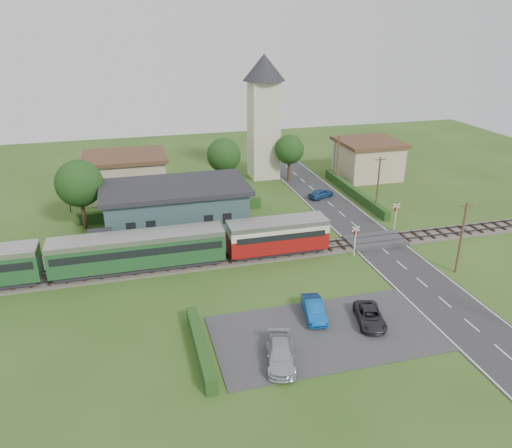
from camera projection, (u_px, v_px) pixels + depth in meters
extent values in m
plane|color=#2D4C19|center=(292.00, 262.00, 49.01)|extent=(120.00, 120.00, 0.00)
cube|color=#4C443D|center=(286.00, 252.00, 50.75)|extent=(76.00, 3.20, 0.20)
cube|color=#3F3F47|center=(288.00, 253.00, 49.99)|extent=(76.00, 0.08, 0.15)
cube|color=#3F3F47|center=(284.00, 247.00, 51.27)|extent=(76.00, 0.08, 0.15)
cube|color=#28282B|center=(384.00, 250.00, 51.40)|extent=(6.00, 70.00, 0.05)
cube|color=#333335|center=(325.00, 333.00, 37.94)|extent=(17.00, 9.00, 0.08)
cube|color=#333335|center=(375.00, 241.00, 53.10)|extent=(6.20, 3.40, 0.45)
cube|color=gray|center=(184.00, 249.00, 51.16)|extent=(30.00, 3.00, 0.45)
cube|color=beige|center=(101.00, 245.00, 48.69)|extent=(2.00, 2.00, 2.40)
cube|color=#232328|center=(99.00, 233.00, 48.20)|extent=(2.30, 2.30, 0.15)
cube|color=#345154|center=(176.00, 210.00, 55.49)|extent=(15.00, 8.00, 4.80)
cube|color=#232328|center=(174.00, 187.00, 54.47)|extent=(16.00, 9.00, 0.50)
cube|color=#232328|center=(181.00, 234.00, 52.48)|extent=(1.20, 0.12, 2.20)
cube|color=black|center=(131.00, 228.00, 50.78)|extent=(1.00, 0.12, 1.20)
cube|color=black|center=(151.00, 226.00, 51.26)|extent=(1.00, 0.12, 1.20)
cube|color=black|center=(209.00, 220.00, 52.69)|extent=(1.00, 0.12, 1.20)
cube|color=black|center=(227.00, 218.00, 53.17)|extent=(1.00, 0.12, 1.20)
cube|color=#232328|center=(277.00, 249.00, 50.34)|extent=(9.00, 2.20, 0.50)
cube|color=maroon|center=(277.00, 240.00, 49.95)|extent=(10.00, 2.80, 1.80)
cube|color=beige|center=(278.00, 229.00, 49.47)|extent=(10.00, 2.82, 0.90)
cube|color=black|center=(278.00, 232.00, 49.61)|extent=(9.00, 2.88, 0.60)
cube|color=#959595|center=(278.00, 223.00, 49.22)|extent=(10.00, 2.90, 0.45)
cube|color=#232328|center=(140.00, 265.00, 47.08)|extent=(15.20, 2.20, 0.50)
cube|color=#1D4924|center=(138.00, 251.00, 46.50)|extent=(16.00, 2.80, 2.60)
cube|color=black|center=(138.00, 247.00, 46.35)|extent=(15.40, 2.86, 0.70)
cube|color=#959595|center=(137.00, 237.00, 45.96)|extent=(16.00, 2.90, 0.50)
cube|color=beige|center=(264.00, 130.00, 72.46)|extent=(4.00, 4.00, 14.00)
cone|color=#232328|center=(264.00, 67.00, 69.07)|extent=(6.00, 6.00, 3.60)
cube|color=tan|center=(126.00, 176.00, 66.72)|extent=(10.00, 8.00, 5.00)
cube|color=#472D1E|center=(124.00, 156.00, 65.66)|extent=(10.80, 8.80, 0.50)
cube|color=tan|center=(368.00, 160.00, 74.23)|extent=(8.00, 8.00, 5.00)
cube|color=#472D1E|center=(369.00, 142.00, 73.17)|extent=(8.80, 8.80, 0.50)
cube|color=#193814|center=(201.00, 347.00, 35.45)|extent=(0.80, 9.00, 1.20)
cube|color=#193814|center=(354.00, 193.00, 66.44)|extent=(0.80, 18.00, 1.20)
cube|color=#193814|center=(172.00, 210.00, 60.17)|extent=(22.00, 0.80, 1.30)
cylinder|color=#332316|center=(83.00, 212.00, 55.89)|extent=(0.44, 0.44, 4.12)
sphere|color=#143311|center=(79.00, 183.00, 54.61)|extent=(5.20, 5.20, 5.20)
cylinder|color=#332316|center=(224.00, 177.00, 68.28)|extent=(0.44, 0.44, 3.85)
sphere|color=#143311|center=(224.00, 155.00, 67.08)|extent=(4.60, 4.60, 4.60)
cylinder|color=#332316|center=(289.00, 169.00, 72.51)|extent=(0.44, 0.44, 3.58)
sphere|color=#143311|center=(289.00, 149.00, 71.40)|extent=(4.20, 4.20, 4.20)
cylinder|color=#473321|center=(461.00, 238.00, 45.72)|extent=(0.22, 0.22, 7.00)
cube|color=#473321|center=(467.00, 206.00, 44.48)|extent=(1.40, 0.10, 0.10)
cylinder|color=#473321|center=(378.00, 185.00, 59.97)|extent=(0.22, 0.22, 7.00)
cube|color=#473321|center=(380.00, 160.00, 58.74)|extent=(1.40, 0.10, 0.10)
cylinder|color=#473321|center=(337.00, 160.00, 70.67)|extent=(0.22, 0.22, 7.00)
cube|color=#473321|center=(339.00, 138.00, 69.43)|extent=(1.40, 0.10, 0.10)
cylinder|color=silver|center=(355.00, 243.00, 49.61)|extent=(0.12, 0.12, 3.00)
cube|color=#232328|center=(356.00, 232.00, 49.18)|extent=(0.35, 0.18, 0.55)
sphere|color=#FF190C|center=(356.00, 232.00, 49.02)|extent=(0.14, 0.14, 0.14)
sphere|color=#FF190C|center=(356.00, 234.00, 49.13)|extent=(0.14, 0.14, 0.14)
cube|color=silver|center=(356.00, 229.00, 49.03)|extent=(0.84, 0.05, 0.55)
cube|color=silver|center=(356.00, 229.00, 49.03)|extent=(0.84, 0.05, 0.55)
cylinder|color=silver|center=(395.00, 218.00, 55.61)|extent=(0.12, 0.12, 3.00)
cube|color=#232328|center=(396.00, 209.00, 55.19)|extent=(0.35, 0.18, 0.55)
sphere|color=#FF190C|center=(397.00, 208.00, 55.02)|extent=(0.14, 0.14, 0.14)
sphere|color=#FF190C|center=(397.00, 211.00, 55.14)|extent=(0.14, 0.14, 0.14)
cube|color=silver|center=(397.00, 206.00, 55.03)|extent=(0.84, 0.05, 0.55)
cube|color=silver|center=(397.00, 206.00, 55.03)|extent=(0.84, 0.05, 0.55)
cylinder|color=#3F3F47|center=(68.00, 193.00, 60.59)|extent=(0.14, 0.14, 5.00)
sphere|color=orange|center=(65.00, 173.00, 59.63)|extent=(0.30, 0.30, 0.30)
cylinder|color=#3F3F47|center=(335.00, 157.00, 75.94)|extent=(0.14, 0.14, 5.00)
sphere|color=orange|center=(336.00, 141.00, 74.98)|extent=(0.30, 0.30, 0.30)
imported|color=navy|center=(321.00, 193.00, 65.91)|extent=(3.92, 2.82, 1.24)
imported|color=#08469C|center=(314.00, 309.00, 39.73)|extent=(2.11, 4.30, 1.36)
imported|color=#AAB2BB|center=(281.00, 354.00, 34.39)|extent=(3.00, 5.00, 1.36)
imported|color=#26242B|center=(370.00, 316.00, 38.92)|extent=(2.91, 4.59, 1.18)
imported|color=gray|center=(261.00, 229.00, 53.10)|extent=(0.70, 0.49, 1.81)
imported|color=gray|center=(131.00, 245.00, 49.53)|extent=(0.69, 0.88, 1.80)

